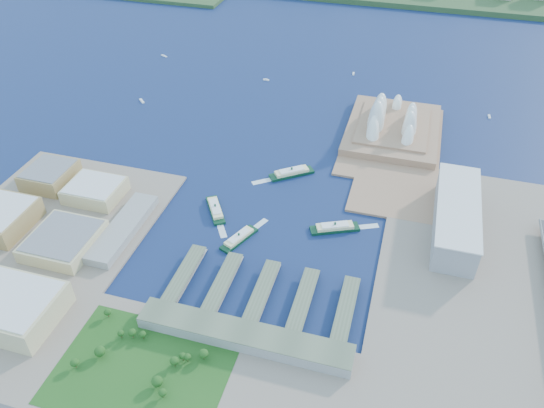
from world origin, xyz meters
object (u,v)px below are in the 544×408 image
(ferry_a, at_px, (215,208))
(opera_house, at_px, (395,114))
(toaster_building, at_px, (456,217))
(ferry_d, at_px, (335,226))
(ferry_c, at_px, (239,237))
(ferry_b, at_px, (292,171))

(ferry_a, bearing_deg, opera_house, 20.55)
(toaster_building, distance_m, ferry_d, 136.21)
(opera_house, height_order, ferry_d, opera_house)
(ferry_a, xyz_separation_m, ferry_d, (144.14, 6.36, 0.25))
(opera_house, height_order, ferry_a, opera_house)
(toaster_building, height_order, ferry_d, toaster_building)
(toaster_building, xyz_separation_m, ferry_c, (-230.37, -83.80, -15.66))
(ferry_d, bearing_deg, ferry_b, 14.33)
(toaster_building, bearing_deg, ferry_a, -171.16)
(opera_house, height_order, ferry_c, opera_house)
(ferry_a, distance_m, ferry_d, 144.28)
(opera_house, bearing_deg, ferry_d, -99.70)
(toaster_building, height_order, ferry_b, toaster_building)
(opera_house, xyz_separation_m, ferry_a, (-184.55, -242.67, -26.89))
(ferry_b, xyz_separation_m, ferry_d, (75.20, -93.02, -0.26))
(ferry_c, height_order, ferry_d, ferry_d)
(ferry_a, height_order, ferry_b, ferry_b)
(ferry_a, xyz_separation_m, ferry_c, (44.17, -41.13, -0.27))
(ferry_a, distance_m, ferry_c, 60.36)
(toaster_building, height_order, ferry_a, toaster_building)
(opera_house, relative_size, ferry_c, 3.52)
(opera_house, bearing_deg, ferry_c, -116.32)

